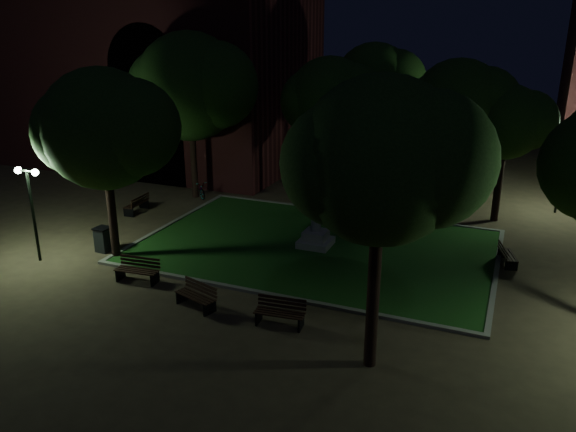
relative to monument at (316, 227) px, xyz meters
The scene contains 23 objects.
ground 2.22m from the monument, 90.00° to the right, with size 80.00×80.00×0.00m, color #4E3F2B.
lawn 0.92m from the monument, ahead, with size 15.00×10.00×0.08m, color #1E4F18.
lawn_kerb 0.90m from the monument, ahead, with size 15.40×10.40×0.12m.
monument is the anchor object (origin of this frame).
building_main 20.77m from the monument, 143.38° to the left, with size 20.00×12.00×15.00m.
tree_west 9.66m from the monument, 150.10° to the right, with size 5.97×4.88×7.92m.
tree_north_wl 9.11m from the monument, 104.07° to the left, with size 5.73×4.68×7.83m.
tree_north_er 9.71m from the monument, 54.87° to the left, with size 5.63×4.60×7.90m.
tree_ne 10.71m from the monument, 43.52° to the left, with size 4.40×3.59×6.77m.
tree_se 10.51m from the monument, 59.71° to the right, with size 5.49×4.48×8.32m.
tree_nw 11.26m from the monument, 152.60° to the left, with size 7.15×5.84×9.13m.
tree_far_north 11.64m from the monument, 91.11° to the left, with size 5.61×4.58×8.48m.
lamppost_sw 11.89m from the monument, 150.39° to the right, with size 1.18×0.28×4.00m.
lamppost_nw 14.54m from the monument, 148.92° to the left, with size 1.18×0.28×4.09m.
lamppost_ne 13.90m from the monument, 43.17° to the left, with size 1.18×0.28×4.41m.
bench_near_left 7.11m from the monument, 105.94° to the right, with size 1.71×1.02×0.89m.
bench_near_right 6.95m from the monument, 79.85° to the right, with size 1.71×0.74×0.91m.
bench_west_near 7.82m from the monument, 131.29° to the right, with size 1.76×0.77×0.94m.
bench_left_side 10.36m from the monument, behind, with size 0.71×1.71×0.91m.
bench_right_side 8.02m from the monument, ahead, with size 0.89×1.55×0.81m.
bench_far_side 7.30m from the monument, 76.04° to the left, with size 1.61×0.74×0.85m.
trash_bin 9.28m from the monument, 154.79° to the right, with size 0.67×0.67×1.09m.
bicycle 9.95m from the monument, 152.18° to the left, with size 0.63×1.82×0.95m, color black.
Camera 1 is at (7.72, -19.86, 9.44)m, focal length 35.00 mm.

